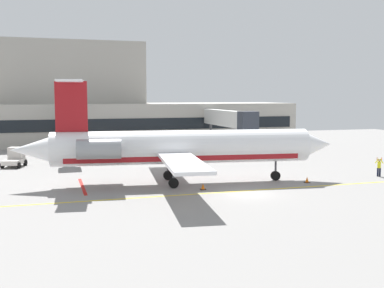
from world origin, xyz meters
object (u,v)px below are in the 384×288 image
baggage_tug (15,158)px  fuel_tank (101,141)px  marshaller (379,167)px  regional_jet (177,147)px  pushback_tractor (215,150)px

baggage_tug → fuel_tank: bearing=47.8°
fuel_tank → marshaller: 38.72m
regional_jet → fuel_tank: bearing=98.2°
pushback_tractor → regional_jet: bearing=-120.6°
baggage_tug → pushback_tractor: pushback_tractor is taller
marshaller → baggage_tug: bearing=153.3°
regional_jet → fuel_tank: 28.15m
regional_jet → pushback_tractor: size_ratio=8.29×
regional_jet → fuel_tank: size_ratio=4.73×
regional_jet → marshaller: 20.69m
regional_jet → marshaller: (20.43, -2.24, -2.40)m
baggage_tug → fuel_tank: size_ratio=0.54×
pushback_tractor → marshaller: 21.36m
baggage_tug → fuel_tank: 16.46m
fuel_tank → pushback_tractor: bearing=-40.7°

